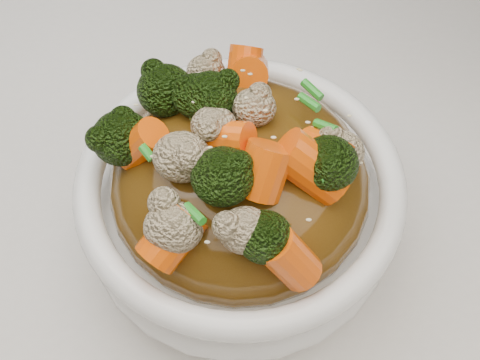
# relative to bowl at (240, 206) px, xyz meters

# --- Properties ---
(tablecloth) EXTENTS (1.20, 0.80, 0.04)m
(tablecloth) POSITION_rel_bowl_xyz_m (-0.01, -0.03, -0.06)
(tablecloth) COLOR white
(tablecloth) RESTS_ON dining_table
(bowl) EXTENTS (0.29, 0.29, 0.09)m
(bowl) POSITION_rel_bowl_xyz_m (0.00, 0.00, 0.00)
(bowl) COLOR white
(bowl) RESTS_ON tablecloth
(sauce_base) EXTENTS (0.23, 0.23, 0.10)m
(sauce_base) POSITION_rel_bowl_xyz_m (-0.00, 0.00, 0.03)
(sauce_base) COLOR #52340E
(sauce_base) RESTS_ON bowl
(carrots) EXTENTS (0.23, 0.23, 0.05)m
(carrots) POSITION_rel_bowl_xyz_m (-0.00, 0.00, 0.10)
(carrots) COLOR #FF5C08
(carrots) RESTS_ON sauce_base
(broccoli) EXTENTS (0.23, 0.23, 0.05)m
(broccoli) POSITION_rel_bowl_xyz_m (-0.00, 0.00, 0.09)
(broccoli) COLOR black
(broccoli) RESTS_ON sauce_base
(cauliflower) EXTENTS (0.23, 0.23, 0.04)m
(cauliflower) POSITION_rel_bowl_xyz_m (-0.00, 0.00, 0.09)
(cauliflower) COLOR tan
(cauliflower) RESTS_ON sauce_base
(scallions) EXTENTS (0.17, 0.17, 0.02)m
(scallions) POSITION_rel_bowl_xyz_m (-0.00, 0.00, 0.10)
(scallions) COLOR #259021
(scallions) RESTS_ON sauce_base
(sesame_seeds) EXTENTS (0.20, 0.20, 0.01)m
(sesame_seeds) POSITION_rel_bowl_xyz_m (-0.00, 0.00, 0.10)
(sesame_seeds) COLOR beige
(sesame_seeds) RESTS_ON sauce_base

